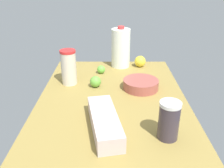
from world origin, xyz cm
name	(u,v)px	position (x,y,z in cm)	size (l,w,h in cm)	color
countertop	(112,105)	(0.00, 0.00, 1.50)	(120.00, 76.00, 3.00)	olive
shaker_bottle	(168,120)	(-28.85, -21.76, 10.97)	(8.32, 8.32, 15.86)	#39303B
mixing_bowl	(140,84)	(15.51, -15.77, 5.63)	(19.58, 19.58, 5.27)	#A04E44
milk_jug	(120,48)	(51.23, -5.55, 15.87)	(12.48, 12.48, 27.31)	white
tumbler_cup	(68,67)	(22.43, 24.82, 13.12)	(8.86, 8.86, 20.17)	beige
egg_carton	(104,122)	(-23.31, 3.23, 6.54)	(33.41, 10.33, 7.08)	beige
lime_loose	(95,82)	(17.88, 9.51, 6.15)	(6.30, 6.30, 6.30)	#64A83B
lemon_by_jug	(140,61)	(50.12, -18.82, 6.74)	(7.48, 7.48, 7.48)	yellow
lime_beside_bowl	(101,69)	(38.17, 7.20, 5.55)	(5.10, 5.10, 5.10)	#64B83F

